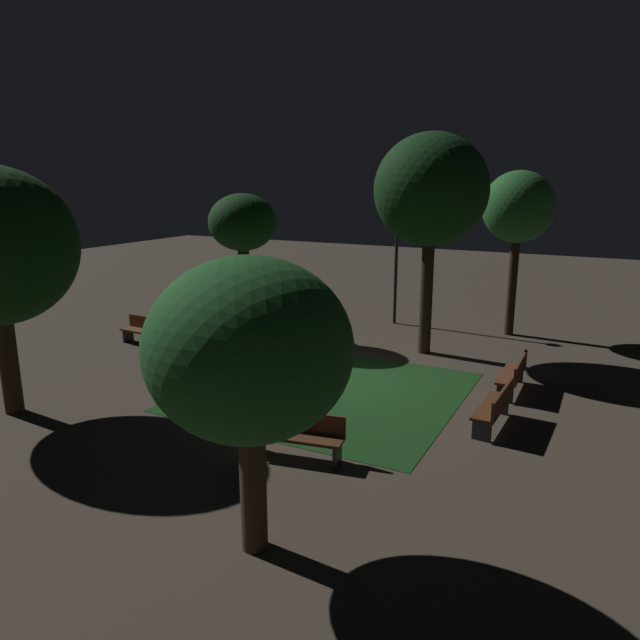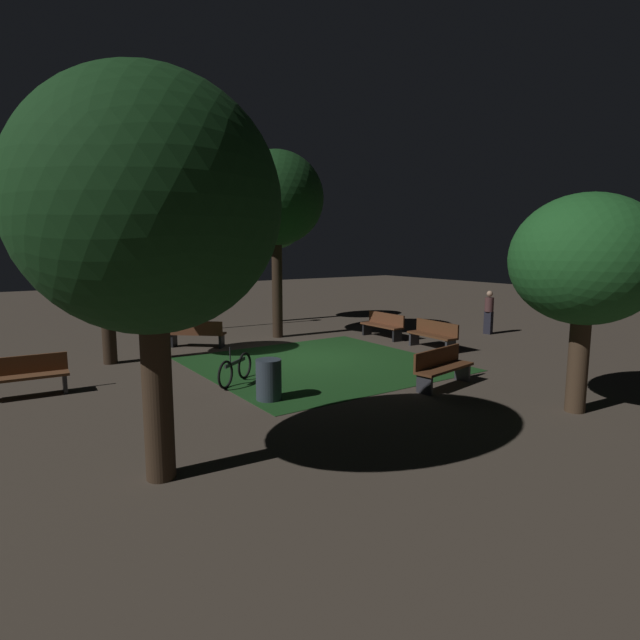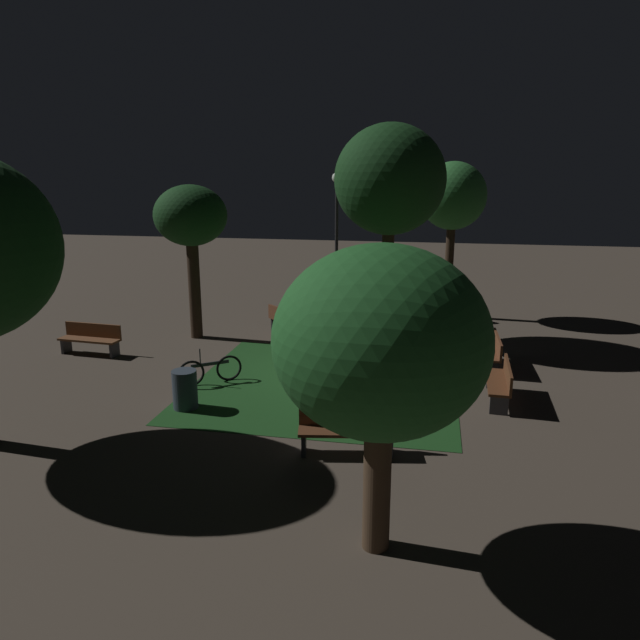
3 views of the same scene
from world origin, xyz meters
The scene contains 14 objects.
ground_plane centered at (0.00, 0.00, 0.00)m, with size 60.00×60.00×0.00m, color #473D33.
grass_lawn centered at (-0.90, 0.07, 0.01)m, with size 6.21×6.38×0.01m, color #194219.
bench_front_right centered at (-1.20, -4.07, 0.48)m, with size 1.82×0.55×0.88m.
bench_near_trees centered at (1.19, -4.07, 0.48)m, with size 1.80×0.49×0.88m.
bench_front_left centered at (0.25, 7.12, 0.48)m, with size 0.60×1.83×0.88m.
bench_back_row centered at (3.27, 2.04, 0.48)m, with size 1.55×1.67×0.88m.
bench_by_lamp centered at (-4.33, -0.99, 0.48)m, with size 0.78×1.86×0.88m.
tree_back_right centered at (-7.07, -1.80, 2.97)m, with size 2.81×2.81×4.25m.
tree_tall_center centered at (2.50, 4.84, 3.72)m, with size 2.21×2.21×4.74m.
tree_back_left centered at (6.85, -2.99, 4.23)m, with size 2.31×2.31×5.47m.
tree_lawn_side centered at (3.46, -1.06, 4.84)m, with size 3.29×3.29×6.50m.
lamp_post_near_wall centered at (6.56, 1.03, 3.40)m, with size 0.36×0.36×5.08m.
trash_bin centered at (-2.96, 2.83, 0.44)m, with size 0.55×0.55×0.88m, color #2D3842.
bicycle centered at (-1.38, 2.86, 0.34)m, with size 1.01×1.33×0.93m.
Camera 3 is at (-14.20, -2.40, 5.08)m, focal length 32.62 mm.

